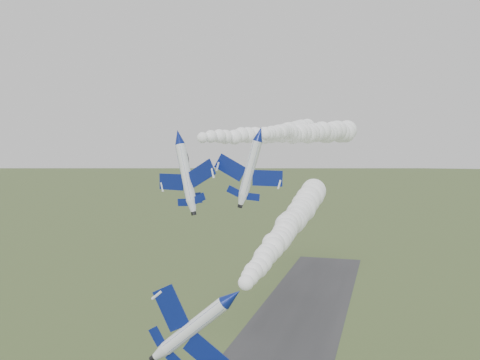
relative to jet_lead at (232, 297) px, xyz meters
The scene contains 6 objects.
jet_lead is the anchor object (origin of this frame).
smoke_trail_jet_lead 34.65m from the jet_lead, 90.24° to the left, with size 5.36×62.91×5.36m, color white, non-canonical shape.
jet_pair_left 34.21m from the jet_lead, 122.74° to the left, with size 11.05×13.15×4.03m.
smoke_trail_jet_pair_left 61.63m from the jet_lead, 94.55° to the left, with size 5.07×64.37×5.07m, color white, non-canonical shape.
jet_pair_right 31.36m from the jet_lead, 97.60° to the left, with size 10.24×12.68×3.88m.
smoke_trail_jet_pair_right 67.09m from the jet_lead, 94.82° to the left, with size 4.46×69.77×4.46m, color white, non-canonical shape.
Camera 1 is at (22.60, -54.04, 46.06)m, focal length 40.00 mm.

